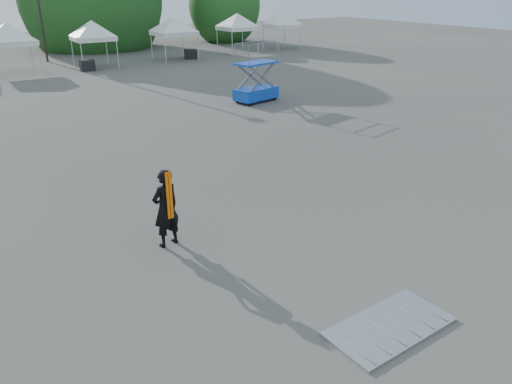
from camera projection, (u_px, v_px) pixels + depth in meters
ground at (191, 221)px, 13.26m from camera, size 120.00×120.00×0.00m
tree_far_e at (224, 5)px, 51.46m from camera, size 3.84×3.84×5.84m
tent_e at (6, 27)px, 33.37m from camera, size 4.67×4.67×3.88m
tent_f at (91, 24)px, 35.70m from camera, size 3.89×3.89×3.88m
tent_g at (173, 20)px, 39.28m from camera, size 4.25×4.25×3.88m
tent_h at (237, 17)px, 43.42m from camera, size 4.04×4.04×3.88m
tent_extra_8 at (282, 15)px, 46.07m from camera, size 3.80×3.80×3.88m
man at (166, 208)px, 11.73m from camera, size 0.80×0.62×1.94m
scissor_lift at (256, 72)px, 25.91m from camera, size 2.55×1.67×3.02m
barrier_mid at (390, 326)px, 9.18m from camera, size 2.46×1.31×0.08m
crate_mid at (87, 65)px, 35.39m from camera, size 1.04×0.84×0.76m
crate_east at (191, 54)px, 40.95m from camera, size 1.14×1.00×0.75m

